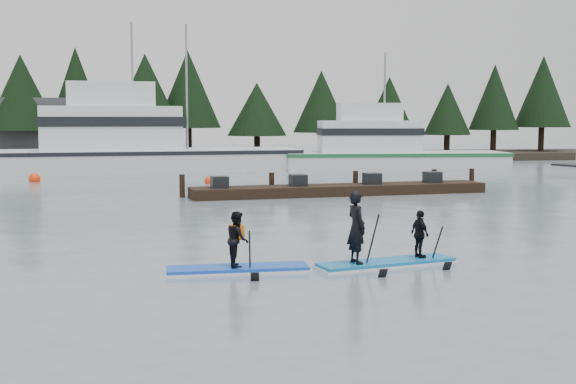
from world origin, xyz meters
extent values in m
plane|color=slate|center=(0.00, 0.00, 0.00)|extent=(160.00, 160.00, 0.00)
cube|color=#2D281E|center=(0.00, 42.00, 0.30)|extent=(70.00, 8.00, 0.60)
cube|color=#4C4C51|center=(-14.00, 44.00, 2.50)|extent=(18.00, 6.00, 5.00)
cube|color=silver|center=(-4.32, 31.74, 0.13)|extent=(19.53, 6.41, 2.57)
cube|color=white|center=(-6.63, 31.61, 2.80)|extent=(8.87, 4.33, 2.78)
cylinder|color=gray|center=(-5.28, 31.69, 5.47)|extent=(0.14, 0.14, 8.12)
cube|color=silver|center=(12.08, 30.64, 0.11)|extent=(15.22, 5.89, 2.12)
cube|color=white|center=(10.31, 30.84, 2.22)|extent=(6.98, 3.79, 2.12)
cylinder|color=gray|center=(11.35, 30.73, 4.50)|extent=(0.14, 0.14, 6.66)
cube|color=black|center=(4.14, 15.03, 0.22)|extent=(13.60, 2.90, 0.45)
sphere|color=#FF380C|center=(-10.41, 24.57, 0.00)|extent=(0.62, 0.62, 0.62)
sphere|color=#FF380C|center=(-1.22, 21.86, 0.00)|extent=(0.49, 0.49, 0.49)
cube|color=blue|center=(-2.36, -0.41, 0.06)|extent=(3.15, 0.81, 0.12)
imported|color=black|center=(-2.36, -0.41, 0.74)|extent=(0.48, 0.61, 1.24)
cube|color=orange|center=(-2.36, -0.41, 0.88)|extent=(0.30, 0.20, 0.32)
cylinder|color=black|center=(-2.12, -0.63, 0.27)|extent=(0.17, 0.87, 1.49)
cube|color=#126BAC|center=(1.11, -0.38, 0.06)|extent=(3.42, 1.47, 0.12)
imported|color=black|center=(0.33, -0.55, 0.94)|extent=(0.51, 0.67, 1.65)
cylinder|color=black|center=(0.62, -0.71, 0.50)|extent=(0.11, 0.96, 1.63)
imported|color=black|center=(1.99, -0.19, 0.68)|extent=(0.41, 0.70, 1.13)
cylinder|color=black|center=(2.28, -0.35, 0.21)|extent=(0.10, 0.86, 1.45)
camera|label=1|loc=(-4.22, -16.13, 3.38)|focal=45.00mm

